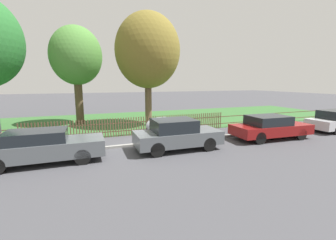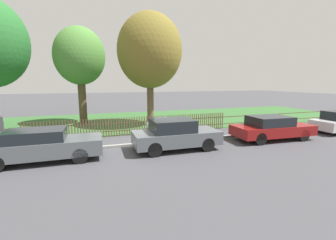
# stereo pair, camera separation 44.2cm
# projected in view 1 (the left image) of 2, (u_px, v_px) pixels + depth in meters

# --- Properties ---
(ground_plane) EXTENTS (120.00, 120.00, 0.00)m
(ground_plane) POSITION_uv_depth(u_px,v_px,m) (146.00, 145.00, 11.54)
(ground_plane) COLOR #424247
(kerb_stone) EXTENTS (42.41, 0.20, 0.12)m
(kerb_stone) POSITION_uv_depth(u_px,v_px,m) (145.00, 144.00, 11.62)
(kerb_stone) COLOR gray
(kerb_stone) RESTS_ON ground
(grass_strip) EXTENTS (42.41, 10.49, 0.01)m
(grass_strip) POSITION_uv_depth(u_px,v_px,m) (122.00, 121.00, 18.64)
(grass_strip) COLOR #33602D
(grass_strip) RESTS_ON ground
(park_fence) EXTENTS (42.41, 0.05, 1.12)m
(park_fence) POSITION_uv_depth(u_px,v_px,m) (135.00, 126.00, 13.72)
(park_fence) COLOR brown
(park_fence) RESTS_ON ground
(parked_car_black_saloon) EXTENTS (4.61, 1.66, 1.35)m
(parked_car_black_saloon) POSITION_uv_depth(u_px,v_px,m) (42.00, 146.00, 8.93)
(parked_car_black_saloon) COLOR #51565B
(parked_car_black_saloon) RESTS_ON ground
(parked_car_navy_estate) EXTENTS (4.14, 1.81, 1.48)m
(parked_car_navy_estate) POSITION_uv_depth(u_px,v_px,m) (177.00, 134.00, 10.77)
(parked_car_navy_estate) COLOR #51565B
(parked_car_navy_estate) RESTS_ON ground
(parked_car_red_compact) EXTENTS (4.60, 1.96, 1.35)m
(parked_car_red_compact) POSITION_uv_depth(u_px,v_px,m) (270.00, 127.00, 12.82)
(parked_car_red_compact) COLOR maroon
(parked_car_red_compact) RESTS_ON ground
(covered_motorcycle) EXTENTS (1.80, 0.77, 1.14)m
(covered_motorcycle) POSITION_uv_depth(u_px,v_px,m) (160.00, 125.00, 13.55)
(covered_motorcycle) COLOR black
(covered_motorcycle) RESTS_ON ground
(tree_mid_park) EXTENTS (3.74, 3.74, 7.30)m
(tree_mid_park) POSITION_uv_depth(u_px,v_px,m) (76.00, 57.00, 16.61)
(tree_mid_park) COLOR brown
(tree_mid_park) RESTS_ON ground
(tree_far_left) EXTENTS (4.65, 4.65, 8.11)m
(tree_far_left) POSITION_uv_depth(u_px,v_px,m) (148.00, 51.00, 16.06)
(tree_far_left) COLOR brown
(tree_far_left) RESTS_ON ground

